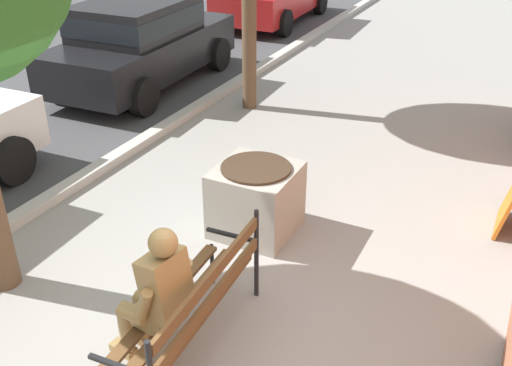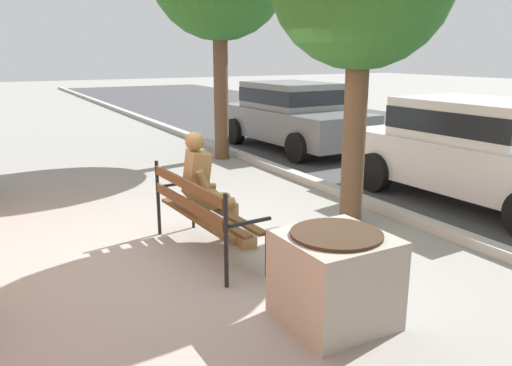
{
  "view_description": "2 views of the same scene",
  "coord_description": "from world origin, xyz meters",
  "px_view_note": "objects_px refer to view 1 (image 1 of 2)",
  "views": [
    {
      "loc": [
        -3.02,
        -2.1,
        3.64
      ],
      "look_at": [
        1.94,
        0.38,
        0.6
      ],
      "focal_mm": 40.83,
      "sensor_mm": 36.0,
      "label": 1
    },
    {
      "loc": [
        5.05,
        -2.1,
        2.23
      ],
      "look_at": [
        0.02,
        0.69,
        0.75
      ],
      "focal_mm": 35.61,
      "sensor_mm": 36.0,
      "label": 2
    }
  ],
  "objects_px": {
    "park_bench": "(195,301)",
    "bronze_statue_seated": "(155,298)",
    "parked_car_black": "(141,40)",
    "concrete_planter": "(256,199)"
  },
  "relations": [
    {
      "from": "bronze_statue_seated",
      "to": "concrete_planter",
      "type": "relative_size",
      "value": 1.62
    },
    {
      "from": "concrete_planter",
      "to": "parked_car_black",
      "type": "distance_m",
      "value": 5.4
    },
    {
      "from": "bronze_statue_seated",
      "to": "parked_car_black",
      "type": "bearing_deg",
      "value": 37.21
    },
    {
      "from": "park_bench",
      "to": "concrete_planter",
      "type": "distance_m",
      "value": 1.96
    },
    {
      "from": "parked_car_black",
      "to": "bronze_statue_seated",
      "type": "bearing_deg",
      "value": -142.79
    },
    {
      "from": "concrete_planter",
      "to": "park_bench",
      "type": "bearing_deg",
      "value": -168.13
    },
    {
      "from": "park_bench",
      "to": "bronze_statue_seated",
      "type": "bearing_deg",
      "value": 137.39
    },
    {
      "from": "park_bench",
      "to": "bronze_statue_seated",
      "type": "xyz_separation_m",
      "value": [
        -0.23,
        0.21,
        0.12
      ]
    },
    {
      "from": "bronze_statue_seated",
      "to": "concrete_planter",
      "type": "xyz_separation_m",
      "value": [
        2.14,
        0.19,
        -0.27
      ]
    },
    {
      "from": "park_bench",
      "to": "concrete_planter",
      "type": "height_order",
      "value": "park_bench"
    }
  ]
}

